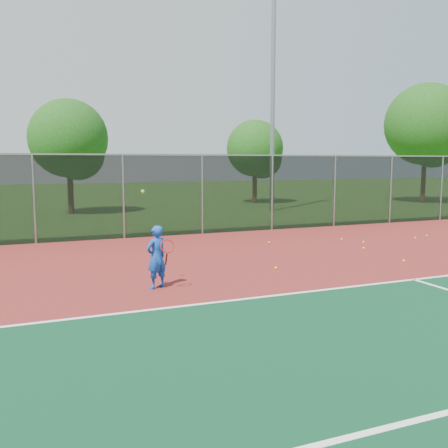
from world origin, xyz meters
The scene contains 15 objects.
court_apron centered at (0.00, 2.00, 0.01)m, with size 30.00×20.00×0.02m, color maroon.
fence_back centered at (0.00, 12.00, 1.56)m, with size 30.00×0.06×3.03m.
tennis_player centered at (-3.75, 4.57, 0.72)m, with size 0.60×0.67×2.15m.
practice_ball_0 centered at (6.61, 7.85, 0.06)m, with size 0.07×0.07×0.07m, color yellow.
practice_ball_1 centered at (1.29, 8.95, 0.06)m, with size 0.07×0.07×0.07m, color yellow.
practice_ball_2 centered at (-0.43, 5.26, 0.06)m, with size 0.07×0.07×0.07m, color yellow.
practice_ball_3 centered at (4.30, 7.81, 0.06)m, with size 0.07×0.07×0.07m, color yellow.
practice_ball_4 centered at (7.38, 8.10, 0.06)m, with size 0.07×0.07×0.07m, color yellow.
practice_ball_5 centered at (3.28, 4.74, 0.06)m, with size 0.07×0.07×0.07m, color yellow.
practice_ball_6 centered at (3.99, 8.61, 0.06)m, with size 0.07×0.07×0.07m, color yellow.
practice_ball_7 centered at (3.54, 6.82, 0.06)m, with size 0.07×0.07×0.07m, color yellow.
floodlight_n centered at (6.72, 19.07, 7.32)m, with size 0.90×0.40×13.07m.
tree_back_left centered at (-3.82, 21.57, 3.78)m, with size 4.10×4.10×6.02m.
tree_back_mid centered at (8.24, 24.11, 3.46)m, with size 3.75×3.75×5.51m.
tree_back_right centered at (18.84, 20.02, 4.97)m, with size 5.39×5.39×7.92m.
Camera 1 is at (-6.46, -5.85, 2.77)m, focal length 40.00 mm.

